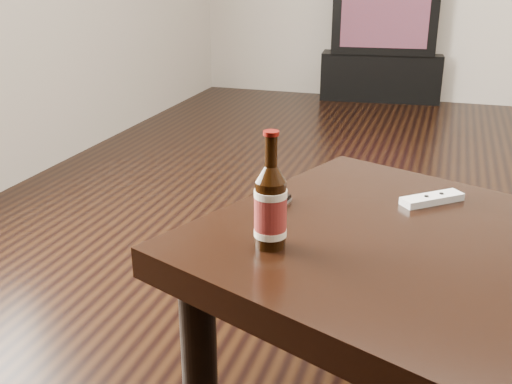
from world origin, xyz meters
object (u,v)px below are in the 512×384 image
(tv, at_px, (385,13))
(remote, at_px, (432,199))
(tv_stand, at_px, (381,75))
(phone, at_px, (275,202))
(beer_bottle, at_px, (270,207))

(tv, distance_m, remote, 3.60)
(tv_stand, distance_m, tv, 0.48)
(tv_stand, xyz_separation_m, remote, (0.53, -3.56, 0.33))
(phone, xyz_separation_m, remote, (0.35, 0.13, 0.00))
(beer_bottle, height_order, remote, beer_bottle)
(beer_bottle, distance_m, remote, 0.46)
(beer_bottle, distance_m, phone, 0.23)
(beer_bottle, bearing_deg, remote, 48.80)
(tv_stand, height_order, beer_bottle, beer_bottle)
(beer_bottle, xyz_separation_m, phone, (-0.05, 0.21, -0.08))
(tv_stand, height_order, tv, tv)
(tv, distance_m, phone, 3.70)
(beer_bottle, bearing_deg, tv_stand, 93.36)
(phone, bearing_deg, beer_bottle, -67.73)
(tv_stand, bearing_deg, tv, -90.00)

